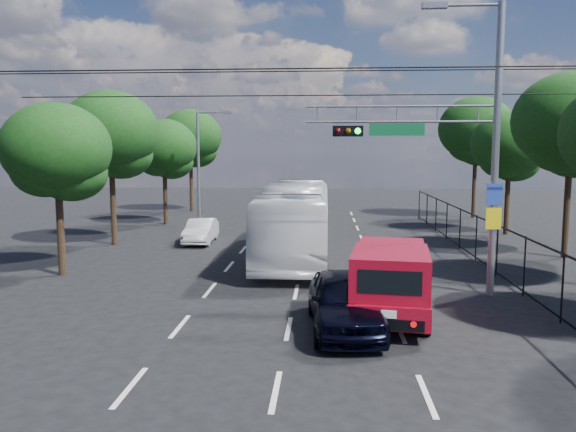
# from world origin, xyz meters

# --- Properties ---
(ground) EXTENTS (120.00, 120.00, 0.00)m
(ground) POSITION_xyz_m (0.00, 0.00, 0.00)
(ground) COLOR black
(ground) RESTS_ON ground
(lane_markings) EXTENTS (6.12, 38.00, 0.01)m
(lane_markings) POSITION_xyz_m (-0.00, 14.00, 0.01)
(lane_markings) COLOR beige
(lane_markings) RESTS_ON ground
(signal_mast) EXTENTS (6.43, 0.39, 9.50)m
(signal_mast) POSITION_xyz_m (5.28, 7.99, 5.24)
(signal_mast) COLOR slate
(signal_mast) RESTS_ON ground
(streetlight_left) EXTENTS (2.09, 0.22, 7.08)m
(streetlight_left) POSITION_xyz_m (-6.33, 22.00, 3.94)
(streetlight_left) COLOR slate
(streetlight_left) RESTS_ON ground
(utility_wires) EXTENTS (22.00, 5.04, 0.74)m
(utility_wires) POSITION_xyz_m (0.00, 8.83, 7.23)
(utility_wires) COLOR black
(utility_wires) RESTS_ON ground
(fence_right) EXTENTS (0.06, 34.03, 2.00)m
(fence_right) POSITION_xyz_m (7.60, 12.17, 1.03)
(fence_right) COLOR black
(fence_right) RESTS_ON ground
(tree_right_c) EXTENTS (5.10, 5.10, 8.29)m
(tree_right_c) POSITION_xyz_m (11.82, 15.02, 5.73)
(tree_right_c) COLOR black
(tree_right_c) RESTS_ON ground
(tree_right_d) EXTENTS (4.32, 4.32, 7.02)m
(tree_right_d) POSITION_xyz_m (11.42, 22.02, 4.85)
(tree_right_d) COLOR black
(tree_right_d) RESTS_ON ground
(tree_right_e) EXTENTS (5.28, 5.28, 8.58)m
(tree_right_e) POSITION_xyz_m (11.62, 30.02, 5.94)
(tree_right_e) COLOR black
(tree_right_e) RESTS_ON ground
(tree_left_b) EXTENTS (4.08, 4.08, 6.63)m
(tree_left_b) POSITION_xyz_m (-9.18, 10.02, 4.58)
(tree_left_b) COLOR black
(tree_left_b) RESTS_ON ground
(tree_left_c) EXTENTS (4.80, 4.80, 7.80)m
(tree_left_c) POSITION_xyz_m (-9.78, 17.02, 5.40)
(tree_left_c) COLOR black
(tree_left_c) RESTS_ON ground
(tree_left_d) EXTENTS (4.20, 4.20, 6.83)m
(tree_left_d) POSITION_xyz_m (-9.38, 25.02, 4.72)
(tree_left_d) COLOR black
(tree_left_d) RESTS_ON ground
(tree_left_e) EXTENTS (4.92, 4.92, 7.99)m
(tree_left_e) POSITION_xyz_m (-9.58, 33.02, 5.53)
(tree_left_e) COLOR black
(tree_left_e) RESTS_ON ground
(red_pickup) EXTENTS (2.76, 5.90, 2.12)m
(red_pickup) POSITION_xyz_m (2.89, 5.40, 1.13)
(red_pickup) COLOR black
(red_pickup) RESTS_ON ground
(navy_hatchback) EXTENTS (2.20, 4.73, 1.57)m
(navy_hatchback) POSITION_xyz_m (1.51, 4.03, 0.78)
(navy_hatchback) COLOR black
(navy_hatchback) RESTS_ON ground
(white_bus) EXTENTS (2.86, 12.06, 3.36)m
(white_bus) POSITION_xyz_m (-0.33, 14.25, 1.68)
(white_bus) COLOR silver
(white_bus) RESTS_ON ground
(white_van) EXTENTS (1.43, 3.81, 1.24)m
(white_van) POSITION_xyz_m (-5.50, 17.90, 0.62)
(white_van) COLOR silver
(white_van) RESTS_ON ground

